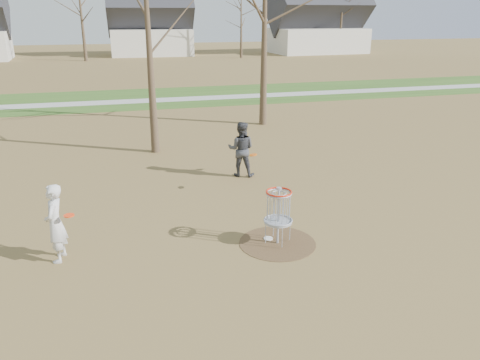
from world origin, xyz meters
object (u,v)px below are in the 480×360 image
at_px(disc_grounded, 268,238).
at_px(disc_golf_basket, 278,207).
at_px(player_standing, 55,223).
at_px(player_throwing, 241,149).

relative_size(disc_grounded, disc_golf_basket, 0.16).
relative_size(player_standing, player_throwing, 0.96).
height_order(player_throwing, disc_grounded, player_throwing).
bearing_deg(disc_golf_basket, disc_grounded, 119.65).
bearing_deg(player_standing, disc_grounded, 96.02).
height_order(player_throwing, disc_golf_basket, player_throwing).
distance_m(player_standing, disc_grounded, 4.78).
bearing_deg(disc_golf_basket, player_throwing, 84.60).
distance_m(player_standing, player_throwing, 6.89).
height_order(player_standing, disc_golf_basket, player_standing).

